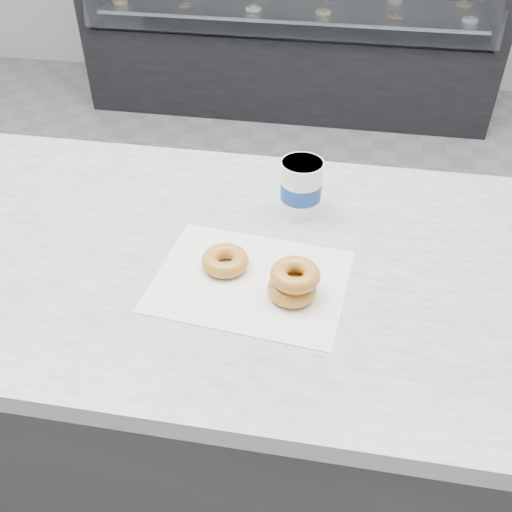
{
  "coord_description": "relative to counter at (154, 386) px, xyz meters",
  "views": [
    {
      "loc": [
        0.4,
        -1.42,
        1.59
      ],
      "look_at": [
        0.26,
        -0.65,
        0.95
      ],
      "focal_mm": 40.0,
      "sensor_mm": 36.0,
      "label": 1
    }
  ],
  "objects": [
    {
      "name": "wax_paper",
      "position": [
        0.26,
        -0.07,
        0.45
      ],
      "size": [
        0.36,
        0.29,
        0.0
      ],
      "primitive_type": "cube",
      "rotation": [
        0.0,
        0.0,
        -0.1
      ],
      "color": "white",
      "rests_on": "counter"
    },
    {
      "name": "counter",
      "position": [
        0.0,
        0.0,
        0.0
      ],
      "size": [
        3.06,
        0.76,
        0.9
      ],
      "color": "#333335",
      "rests_on": "ground"
    },
    {
      "name": "display_case",
      "position": [
        0.0,
        2.72,
        0.04
      ],
      "size": [
        2.4,
        0.74,
        1.25
      ],
      "color": "black",
      "rests_on": "ground"
    },
    {
      "name": "coffee_cup",
      "position": [
        0.32,
        0.16,
        0.51
      ],
      "size": [
        0.09,
        0.09,
        0.12
      ],
      "rotation": [
        0.0,
        0.0,
        -0.06
      ],
      "color": "white",
      "rests_on": "counter"
    },
    {
      "name": "ground",
      "position": [
        0.0,
        0.6,
        -0.45
      ],
      "size": [
        5.0,
        5.0,
        0.0
      ],
      "primitive_type": "plane",
      "color": "gray",
      "rests_on": "ground"
    },
    {
      "name": "donut_single",
      "position": [
        0.2,
        -0.04,
        0.47
      ],
      "size": [
        0.09,
        0.09,
        0.03
      ],
      "primitive_type": "torus",
      "rotation": [
        0.0,
        0.0,
        0.06
      ],
      "color": "gold",
      "rests_on": "wax_paper"
    },
    {
      "name": "donut_stack",
      "position": [
        0.34,
        -0.09,
        0.48
      ],
      "size": [
        0.09,
        0.09,
        0.06
      ],
      "color": "gold",
      "rests_on": "wax_paper"
    }
  ]
}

